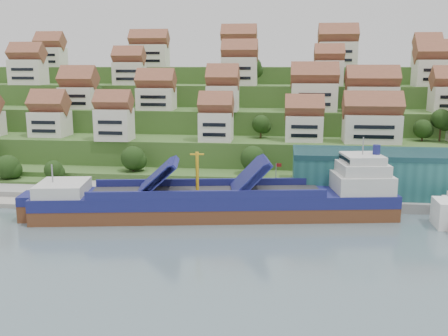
# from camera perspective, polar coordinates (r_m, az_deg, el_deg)

# --- Properties ---
(ground) EXTENTS (300.00, 300.00, 0.00)m
(ground) POSITION_cam_1_polar(r_m,az_deg,el_deg) (106.26, -4.02, -5.67)
(ground) COLOR slate
(ground) RESTS_ON ground
(quay) EXTENTS (180.00, 14.00, 2.20)m
(quay) POSITION_cam_1_polar(r_m,az_deg,el_deg) (118.59, 6.89, -3.33)
(quay) COLOR gray
(quay) RESTS_ON ground
(hillside) EXTENTS (260.00, 128.00, 31.00)m
(hillside) POSITION_cam_1_polar(r_m,az_deg,el_deg) (205.16, 1.35, 5.77)
(hillside) COLOR #2D4C1E
(hillside) RESTS_ON ground
(hillside_village) EXTENTS (151.88, 65.62, 29.19)m
(hillside_village) POSITION_cam_1_polar(r_m,az_deg,el_deg) (161.53, 1.86, 9.12)
(hillside_village) COLOR silver
(hillside_village) RESTS_ON ground
(hillside_trees) EXTENTS (139.91, 62.91, 32.06)m
(hillside_trees) POSITION_cam_1_polar(r_m,az_deg,el_deg) (147.46, -3.23, 5.84)
(hillside_trees) COLOR #1E3A13
(hillside_trees) RESTS_ON ground
(warehouse) EXTENTS (60.00, 15.00, 10.00)m
(warehouse) POSITION_cam_1_polar(r_m,az_deg,el_deg) (123.53, 21.98, -0.60)
(warehouse) COLOR #236161
(warehouse) RESTS_ON quay
(flagpole) EXTENTS (1.28, 0.16, 8.00)m
(flagpole) POSITION_cam_1_polar(r_m,az_deg,el_deg) (112.36, 6.00, -1.11)
(flagpole) COLOR gray
(flagpole) RESTS_ON quay
(cargo_ship) EXTENTS (76.23, 23.42, 16.67)m
(cargo_ship) POSITION_cam_1_polar(r_m,az_deg,el_deg) (105.83, 0.21, -3.90)
(cargo_ship) COLOR brown
(cargo_ship) RESTS_ON ground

